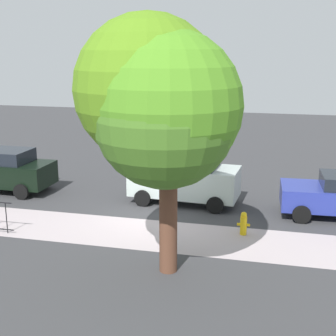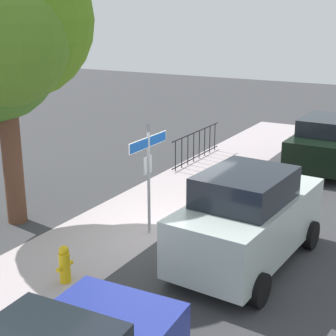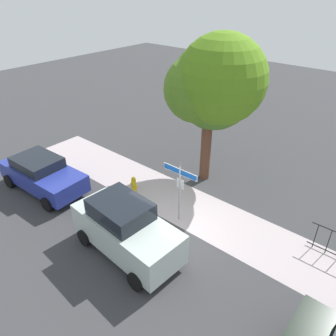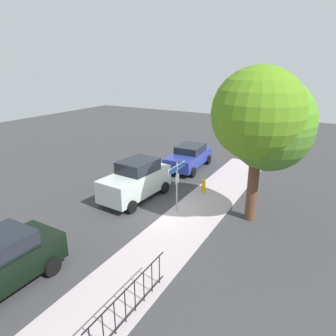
# 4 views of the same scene
# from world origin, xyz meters

# --- Properties ---
(ground_plane) EXTENTS (60.00, 60.00, 0.00)m
(ground_plane) POSITION_xyz_m (0.00, 0.00, 0.00)
(ground_plane) COLOR #38383A
(sidewalk_strip) EXTENTS (24.00, 2.60, 0.00)m
(sidewalk_strip) POSITION_xyz_m (2.00, 1.30, 0.00)
(sidewalk_strip) COLOR #AFA0A3
(sidewalk_strip) RESTS_ON ground_plane
(street_sign) EXTENTS (1.59, 0.07, 2.69)m
(street_sign) POSITION_xyz_m (-0.13, 0.40, 1.84)
(street_sign) COLOR #9EA0A5
(street_sign) RESTS_ON ground_plane
(shade_tree) EXTENTS (4.33, 4.14, 6.83)m
(shade_tree) POSITION_xyz_m (-1.09, 3.88, 4.60)
(shade_tree) COLOR brown
(shade_tree) RESTS_ON ground_plane
(car_silver) EXTENTS (4.29, 2.20, 2.08)m
(car_silver) POSITION_xyz_m (-0.44, -2.21, 1.03)
(car_silver) COLOR #B5C3BD
(car_silver) RESTS_ON ground_plane
(car_black) EXTENTS (4.59, 2.06, 1.80)m
(car_black) POSITION_xyz_m (7.55, -2.01, 0.91)
(car_black) COLOR black
(car_black) RESTS_ON ground_plane
(fire_hydrant) EXTENTS (0.42, 0.22, 0.78)m
(fire_hydrant) POSITION_xyz_m (-2.95, 0.60, 0.38)
(fire_hydrant) COLOR yellow
(fire_hydrant) RESTS_ON ground_plane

